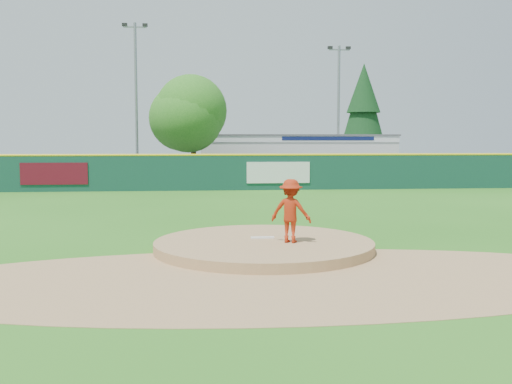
{
  "coord_description": "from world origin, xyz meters",
  "views": [
    {
      "loc": [
        -1.59,
        -14.07,
        2.71
      ],
      "look_at": [
        0.0,
        2.0,
        1.3
      ],
      "focal_mm": 40.0,
      "sensor_mm": 36.0,
      "label": 1
    }
  ],
  "objects": [
    {
      "name": "outfield_fence",
      "position": [
        0.0,
        18.0,
        1.09
      ],
      "size": [
        40.0,
        0.14,
        2.07
      ],
      "color": "#123C31",
      "rests_on": "ground"
    },
    {
      "name": "conifer_tree",
      "position": [
        13.0,
        36.0,
        5.54
      ],
      "size": [
        4.4,
        4.4,
        9.5
      ],
      "color": "#382314",
      "rests_on": "ground"
    },
    {
      "name": "light_pole_right",
      "position": [
        9.0,
        29.0,
        5.54
      ],
      "size": [
        1.75,
        0.25,
        10.0
      ],
      "color": "gray",
      "rests_on": "ground"
    },
    {
      "name": "deciduous_tree",
      "position": [
        -2.0,
        25.0,
        4.55
      ],
      "size": [
        5.6,
        5.6,
        7.36
      ],
      "color": "#382314",
      "rests_on": "ground"
    },
    {
      "name": "pitcher",
      "position": [
        0.63,
        -0.33,
        1.03
      ],
      "size": [
        1.16,
        0.95,
        1.56
      ],
      "primitive_type": "imported",
      "rotation": [
        0.0,
        0.0,
        2.71
      ],
      "color": "#A2250D",
      "rests_on": "pitchers_mound"
    },
    {
      "name": "pitchers_mound",
      "position": [
        0.0,
        0.0,
        0.0
      ],
      "size": [
        5.5,
        5.5,
        0.5
      ],
      "primitive_type": "cylinder",
      "color": "#9E774C",
      "rests_on": "ground"
    },
    {
      "name": "parking_lot",
      "position": [
        0.0,
        27.0,
        0.01
      ],
      "size": [
        44.0,
        16.0,
        0.02
      ],
      "primitive_type": "cube",
      "color": "#38383A",
      "rests_on": "ground"
    },
    {
      "name": "pitching_rubber",
      "position": [
        0.0,
        0.3,
        0.27
      ],
      "size": [
        0.6,
        0.15,
        0.04
      ],
      "primitive_type": "cube",
      "color": "white",
      "rests_on": "pitchers_mound"
    },
    {
      "name": "pool_building_grp",
      "position": [
        6.0,
        31.99,
        1.66
      ],
      "size": [
        15.2,
        8.2,
        3.31
      ],
      "color": "silver",
      "rests_on": "ground"
    },
    {
      "name": "light_pole_left",
      "position": [
        -6.0,
        27.0,
        6.05
      ],
      "size": [
        1.75,
        0.25,
        11.0
      ],
      "color": "gray",
      "rests_on": "ground"
    },
    {
      "name": "van",
      "position": [
        1.75,
        22.56,
        0.74
      ],
      "size": [
        5.69,
        4.03,
        1.44
      ],
      "primitive_type": "imported",
      "rotation": [
        0.0,
        0.0,
        1.22
      ],
      "color": "white",
      "rests_on": "parking_lot"
    },
    {
      "name": "fence_banners",
      "position": [
        -3.34,
        17.92,
        1.0
      ],
      "size": [
        15.96,
        0.04,
        1.2
      ],
      "color": "#5E0D1B",
      "rests_on": "ground"
    },
    {
      "name": "infield_dirt_arc",
      "position": [
        0.0,
        -3.0,
        0.01
      ],
      "size": [
        15.4,
        15.4,
        0.01
      ],
      "primitive_type": "cylinder",
      "color": "#9E774C",
      "rests_on": "ground"
    },
    {
      "name": "ground",
      "position": [
        0.0,
        0.0,
        0.0
      ],
      "size": [
        120.0,
        120.0,
        0.0
      ],
      "primitive_type": "plane",
      "color": "#286B19",
      "rests_on": "ground"
    }
  ]
}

